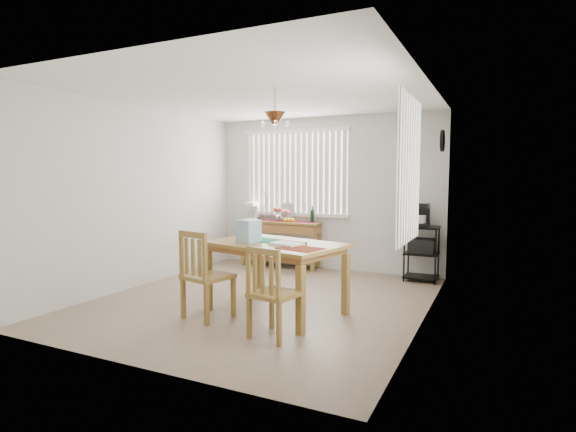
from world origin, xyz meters
The scene contains 10 objects.
ground centered at (0.00, 0.00, -0.01)m, with size 4.00×4.50×0.01m, color #8D755F.
room_shell centered at (0.00, 0.02, 1.69)m, with size 4.20×4.70×2.70m.
sideboard centered at (-0.74, 2.03, 0.61)m, with size 1.44×0.41×0.81m.
sideboard_items centered at (-0.98, 2.04, 0.94)m, with size 1.37×0.34×0.62m.
wire_cart centered at (1.67, 2.00, 0.50)m, with size 0.49×0.39×0.84m.
cart_items centered at (1.67, 2.01, 1.00)m, with size 0.20×0.24×0.35m.
dining_table centered at (0.37, -0.37, 0.73)m, with size 1.72×1.32×0.82m.
table_items centered at (0.20, -0.46, 0.92)m, with size 1.16×0.81×0.26m.
chair_left centered at (-0.22, -0.94, 0.49)m, with size 0.56×0.56×1.00m.
chair_right centered at (0.74, -1.16, 0.45)m, with size 0.49×0.49×0.92m.
Camera 1 is at (2.73, -4.98, 1.59)m, focal length 28.00 mm.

